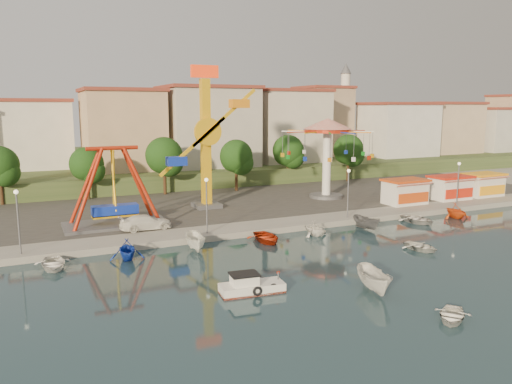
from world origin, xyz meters
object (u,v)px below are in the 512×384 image
pirate_ship_ride (114,188)px  kamikaze_tower (210,142)px  cabin_motorboat (250,287)px  van (146,222)px  rowboat_a (421,246)px  wave_swinger (327,140)px  skiff (374,280)px

pirate_ship_ride → kamikaze_tower: bearing=21.1°
cabin_motorboat → van: 18.47m
kamikaze_tower → cabin_motorboat: kamikaze_tower is taller
pirate_ship_ride → rowboat_a: pirate_ship_ride is taller
kamikaze_tower → cabin_motorboat: bearing=-104.2°
kamikaze_tower → wave_swinger: (16.11, -0.12, -0.22)m
pirate_ship_ride → van: (2.37, -3.03, -3.07)m
pirate_ship_ride → wave_swinger: bearing=9.1°
cabin_motorboat → skiff: (7.63, -3.43, 0.41)m
skiff → cabin_motorboat: bearing=171.6°
cabin_motorboat → rowboat_a: cabin_motorboat is taller
van → kamikaze_tower: bearing=-53.6°
rowboat_a → kamikaze_tower: bearing=106.4°
van → pirate_ship_ride: bearing=35.5°
pirate_ship_ride → wave_swinger: (27.93, 4.45, 3.80)m
van → rowboat_a: bearing=-128.9°
pirate_ship_ride → wave_swinger: 28.54m
skiff → kamikaze_tower: bearing=108.0°
rowboat_a → cabin_motorboat: bearing=179.8°
rowboat_a → skiff: skiff is taller
rowboat_a → skiff: (-10.09, -6.37, 0.48)m
pirate_ship_ride → rowboat_a: size_ratio=3.06×
pirate_ship_ride → wave_swinger: size_ratio=0.86×
cabin_motorboat → skiff: bearing=-18.0°
pirate_ship_ride → skiff: 28.08m
pirate_ship_ride → van: bearing=-52.0°
wave_swinger → van: size_ratio=2.33×
wave_swinger → rowboat_a: (-4.93, -22.75, -7.86)m
skiff → van: van is taller
cabin_motorboat → wave_swinger: bearing=54.8°
skiff → pirate_ship_ride: bearing=133.4°
van → skiff: bearing=-156.4°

